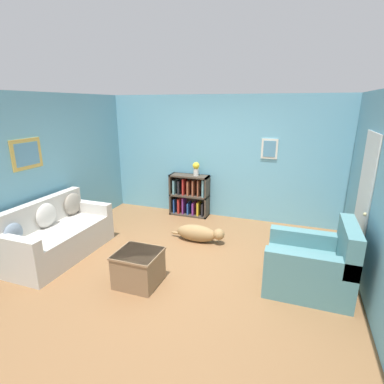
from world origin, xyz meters
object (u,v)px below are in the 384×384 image
Objects in this scene: couch at (57,235)px; recliner_chair at (313,265)px; bookshelf at (190,196)px; vase at (196,168)px; coffee_table at (139,267)px; dog at (199,233)px.

recliner_chair is (3.91, 0.40, -0.00)m from couch.
vase is at bearing -6.13° from bookshelf.
coffee_table is 0.57× the size of dog.
bookshelf is 1.42m from dog.
coffee_table is (1.67, -0.29, -0.09)m from couch.
vase is at bearing 111.33° from dog.
couch is at bearing -119.31° from bookshelf.
couch is at bearing -174.10° from recliner_chair.
bookshelf is 0.66m from vase.
bookshelf is 2.80m from coffee_table.
recliner_chair is 1.82× the size of coffee_table.
bookshelf is 3.11× the size of vase.
couch is 3.01m from vase.
dog is at bearing 76.85° from coffee_table.
recliner_chair is at bearing -39.70° from bookshelf.
bookshelf is 0.88× the size of dog.
vase is (0.15, -0.02, 0.64)m from bookshelf.
couch is at bearing 170.24° from coffee_table.
couch is 1.64× the size of recliner_chair.
couch is 1.69m from coffee_table.
coffee_table is at bearing -87.59° from vase.
bookshelf is (1.40, 2.49, 0.10)m from couch.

